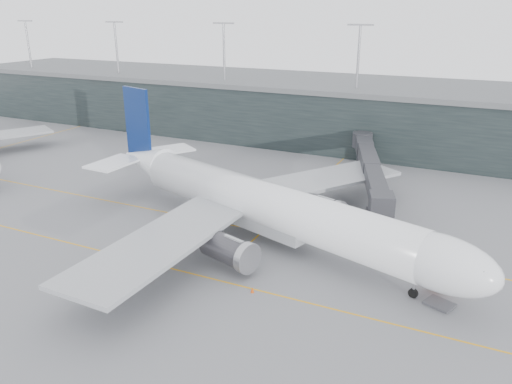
% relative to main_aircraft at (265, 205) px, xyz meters
% --- Properties ---
extents(ground, '(320.00, 320.00, 0.00)m').
position_rel_main_aircraft_xyz_m(ground, '(-6.40, 6.32, -5.44)').
color(ground, slate).
rests_on(ground, ground).
extents(taxiline_a, '(160.00, 0.25, 0.02)m').
position_rel_main_aircraft_xyz_m(taxiline_a, '(-6.40, 2.32, -5.43)').
color(taxiline_a, orange).
rests_on(taxiline_a, ground).
extents(taxiline_b, '(160.00, 0.25, 0.02)m').
position_rel_main_aircraft_xyz_m(taxiline_b, '(-6.40, -13.68, -5.43)').
color(taxiline_b, orange).
rests_on(taxiline_b, ground).
extents(taxiline_lead_main, '(0.25, 60.00, 0.02)m').
position_rel_main_aircraft_xyz_m(taxiline_lead_main, '(-1.40, 26.32, -5.43)').
color(taxiline_lead_main, orange).
rests_on(taxiline_lead_main, ground).
extents(taxiline_lead_adj, '(0.25, 60.00, 0.02)m').
position_rel_main_aircraft_xyz_m(taxiline_lead_adj, '(-81.40, 26.32, -5.43)').
color(taxiline_lead_adj, orange).
rests_on(taxiline_lead_adj, ground).
extents(terminal, '(240.00, 36.00, 29.00)m').
position_rel_main_aircraft_xyz_m(terminal, '(-6.40, 64.32, 2.18)').
color(terminal, black).
rests_on(terminal, ground).
extents(main_aircraft, '(67.54, 62.17, 19.37)m').
position_rel_main_aircraft_xyz_m(main_aircraft, '(0.00, 0.00, 0.00)').
color(main_aircraft, white).
rests_on(main_aircraft, ground).
extents(jet_bridge, '(17.62, 44.91, 7.05)m').
position_rel_main_aircraft_xyz_m(jet_bridge, '(9.58, 31.41, -0.16)').
color(jet_bridge, '#2C2C31').
rests_on(jet_bridge, ground).
extents(gse_cart, '(2.33, 1.77, 1.42)m').
position_rel_main_aircraft_xyz_m(gse_cart, '(24.99, -3.98, -4.64)').
color(gse_cart, '#AD270C').
rests_on(gse_cart, ground).
extents(baggage_dolly, '(3.76, 3.43, 0.31)m').
position_rel_main_aircraft_xyz_m(baggage_dolly, '(25.73, -7.60, -5.25)').
color(baggage_dolly, '#3E3E44').
rests_on(baggage_dolly, ground).
extents(uld_a, '(2.33, 2.09, 1.75)m').
position_rel_main_aircraft_xyz_m(uld_a, '(-12.40, 16.64, -4.52)').
color(uld_a, '#37363B').
rests_on(uld_a, ground).
extents(uld_b, '(1.95, 1.60, 1.69)m').
position_rel_main_aircraft_xyz_m(uld_b, '(-9.29, 18.51, -4.55)').
color(uld_b, '#37363B').
rests_on(uld_b, ground).
extents(uld_c, '(2.12, 1.89, 1.61)m').
position_rel_main_aircraft_xyz_m(uld_c, '(-6.39, 16.60, -4.59)').
color(uld_c, '#37363B').
rests_on(uld_c, ground).
extents(cone_nose, '(0.39, 0.39, 0.62)m').
position_rel_main_aircraft_xyz_m(cone_nose, '(25.45, -1.05, -5.13)').
color(cone_nose, red).
rests_on(cone_nose, ground).
extents(cone_wing_stbd, '(0.44, 0.44, 0.70)m').
position_rel_main_aircraft_xyz_m(cone_wing_stbd, '(4.89, -14.42, -5.08)').
color(cone_wing_stbd, '#D8480C').
rests_on(cone_wing_stbd, ground).
extents(cone_wing_port, '(0.48, 0.48, 0.76)m').
position_rel_main_aircraft_xyz_m(cone_wing_port, '(1.32, 15.90, -5.06)').
color(cone_wing_port, '#CF420B').
rests_on(cone_wing_port, ground).
extents(cone_tail, '(0.50, 0.50, 0.80)m').
position_rel_main_aircraft_xyz_m(cone_tail, '(-17.19, -3.62, -5.04)').
color(cone_tail, '#CD580B').
rests_on(cone_tail, ground).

